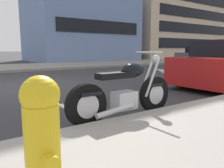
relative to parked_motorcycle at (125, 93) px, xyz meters
The scene contains 8 objects.
ground_plane 4.59m from the parked_motorcycle, 97.30° to the left, with size 260.00×260.00×0.00m, color #333335.
sidewalk_far_curb 16.34m from the parked_motorcycle, 45.64° to the left, with size 120.00×5.00×0.14m, color gray.
parking_stall_stripe 0.87m from the parked_motorcycle, 140.47° to the left, with size 0.12×2.20×0.01m, color silver.
parked_motorcycle is the anchor object (origin of this frame).
car_opposite_curb 16.64m from the parked_motorcycle, 29.95° to the left, with size 4.50×2.06×1.36m.
fire_hydrant 2.46m from the parked_motorcycle, 139.86° to the right, with size 0.24×0.36×0.88m.
townhouse_mid_block 28.83m from the parked_motorcycle, 41.27° to the left, with size 14.89×9.84×8.49m.
townhouse_behind_pole 39.58m from the parked_motorcycle, 27.76° to the left, with size 10.22×8.59×12.51m.
Camera 1 is at (-1.67, -7.43, 1.17)m, focal length 35.40 mm.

